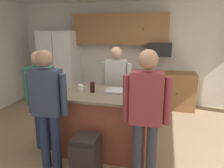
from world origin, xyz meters
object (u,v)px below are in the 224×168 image
(person_guest_left, at_px, (116,84))
(serving_tray, at_px, (120,91))
(person_guest_right, at_px, (146,110))
(mug_ceramic_white, at_px, (81,88))
(glass_pilsner, at_px, (140,90))
(trash_bin, at_px, (86,158))
(microwave_over_range, at_px, (160,49))
(person_host_foreground, at_px, (48,103))
(person_elder_center, at_px, (41,95))
(refrigerator, at_px, (60,66))
(kitchen_island, at_px, (107,122))
(tumbler_amber, at_px, (92,87))

(person_guest_left, bearing_deg, serving_tray, 14.71)
(person_guest_right, relative_size, mug_ceramic_white, 13.70)
(person_guest_right, xyz_separation_m, glass_pilsner, (-0.16, 0.68, 0.05))
(person_guest_right, relative_size, trash_bin, 2.82)
(microwave_over_range, relative_size, mug_ceramic_white, 4.46)
(person_guest_left, bearing_deg, glass_pilsner, 32.13)
(person_host_foreground, relative_size, person_elder_center, 1.04)
(refrigerator, bearing_deg, kitchen_island, -49.28)
(mug_ceramic_white, distance_m, serving_tray, 0.64)
(refrigerator, xyz_separation_m, kitchen_island, (1.92, -2.23, -0.45))
(person_host_foreground, bearing_deg, kitchen_island, -0.00)
(kitchen_island, distance_m, person_elder_center, 1.13)
(person_guest_left, xyz_separation_m, trash_bin, (-0.05, -1.54, -0.63))
(person_host_foreground, height_order, person_elder_center, person_host_foreground)
(person_guest_left, height_order, glass_pilsner, person_guest_left)
(kitchen_island, xyz_separation_m, mug_ceramic_white, (-0.45, 0.04, 0.53))
(person_guest_right, height_order, trash_bin, person_guest_right)
(refrigerator, relative_size, person_guest_right, 1.10)
(kitchen_island, height_order, person_host_foreground, person_host_foreground)
(glass_pilsner, distance_m, mug_ceramic_white, 0.94)
(person_guest_right, distance_m, mug_ceramic_white, 1.29)
(refrigerator, height_order, trash_bin, refrigerator)
(microwave_over_range, relative_size, glass_pilsner, 4.01)
(glass_pilsner, relative_size, tumbler_amber, 0.85)
(microwave_over_range, height_order, tumbler_amber, microwave_over_range)
(person_elder_center, bearing_deg, serving_tray, 2.26)
(refrigerator, bearing_deg, person_elder_center, -69.67)
(microwave_over_range, relative_size, trash_bin, 0.92)
(microwave_over_range, relative_size, serving_tray, 1.27)
(microwave_over_range, bearing_deg, person_host_foreground, -114.20)
(kitchen_island, bearing_deg, glass_pilsner, 5.02)
(tumbler_amber, bearing_deg, glass_pilsner, 4.10)
(person_elder_center, xyz_separation_m, mug_ceramic_white, (0.58, 0.22, 0.10))
(refrigerator, xyz_separation_m, trash_bin, (1.83, -2.96, -0.64))
(person_guest_right, relative_size, tumbler_amber, 10.47)
(person_guest_left, xyz_separation_m, tumbler_amber, (-0.19, -0.81, 0.13))
(microwave_over_range, height_order, glass_pilsner, microwave_over_range)
(person_elder_center, bearing_deg, refrigerator, 100.56)
(person_guest_left, xyz_separation_m, person_guest_right, (0.69, -1.43, 0.07))
(trash_bin, bearing_deg, microwave_over_range, 75.90)
(refrigerator, height_order, serving_tray, refrigerator)
(kitchen_island, height_order, trash_bin, kitchen_island)
(person_elder_center, distance_m, trash_bin, 1.26)
(glass_pilsner, distance_m, serving_tray, 0.31)
(kitchen_island, xyz_separation_m, person_guest_right, (0.65, -0.63, 0.50))
(glass_pilsner, height_order, tumbler_amber, tumbler_amber)
(tumbler_amber, distance_m, serving_tray, 0.44)
(person_guest_right, bearing_deg, glass_pilsner, -32.79)
(person_guest_left, relative_size, person_guest_right, 0.94)
(microwave_over_range, relative_size, person_elder_center, 0.35)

